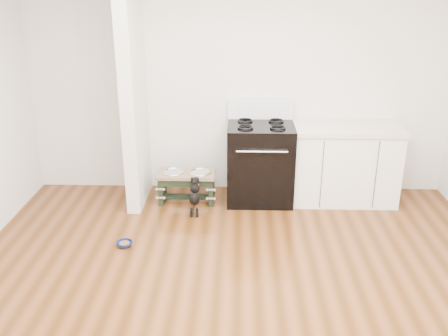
{
  "coord_description": "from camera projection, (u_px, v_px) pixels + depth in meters",
  "views": [
    {
      "loc": [
        -0.0,
        -3.32,
        2.51
      ],
      "look_at": [
        -0.16,
        1.71,
        0.56
      ],
      "focal_mm": 40.0,
      "sensor_mm": 36.0,
      "label": 1
    }
  ],
  "objects": [
    {
      "name": "puppy",
      "position": [
        195.0,
        195.0,
        5.56
      ],
      "size": [
        0.12,
        0.34,
        0.41
      ],
      "color": "black",
      "rests_on": "ground"
    },
    {
      "name": "partition_wall",
      "position": [
        133.0,
        88.0,
        5.5
      ],
      "size": [
        0.15,
        0.8,
        2.7
      ],
      "primitive_type": "cube",
      "color": "silver",
      "rests_on": "ground"
    },
    {
      "name": "oven_range",
      "position": [
        260.0,
        161.0,
        5.83
      ],
      "size": [
        0.76,
        0.69,
        1.14
      ],
      "color": "black",
      "rests_on": "ground"
    },
    {
      "name": "room_shell",
      "position": [
        239.0,
        115.0,
        3.41
      ],
      "size": [
        5.0,
        5.0,
        5.0
      ],
      "color": "silver",
      "rests_on": "ground"
    },
    {
      "name": "ground",
      "position": [
        237.0,
        310.0,
        4.0
      ],
      "size": [
        5.0,
        5.0,
        0.0
      ],
      "primitive_type": "plane",
      "color": "#45250C",
      "rests_on": "ground"
    },
    {
      "name": "floor_bowl",
      "position": [
        124.0,
        244.0,
        4.94
      ],
      "size": [
        0.21,
        0.21,
        0.05
      ],
      "rotation": [
        0.0,
        0.0,
        0.43
      ],
      "color": "navy",
      "rests_on": "ground"
    },
    {
      "name": "cabinet_run",
      "position": [
        344.0,
        164.0,
        5.83
      ],
      "size": [
        1.24,
        0.64,
        0.91
      ],
      "color": "white",
      "rests_on": "ground"
    },
    {
      "name": "dog_feeder",
      "position": [
        187.0,
        181.0,
        5.84
      ],
      "size": [
        0.67,
        0.36,
        0.38
      ],
      "color": "black",
      "rests_on": "ground"
    }
  ]
}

